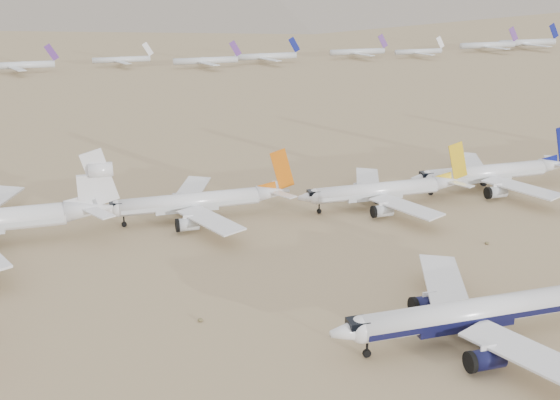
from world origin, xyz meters
TOP-DOWN VIEW (x-y plane):
  - ground at (0.00, 0.00)m, footprint 7000.00×7000.00m
  - main_airliner at (13.78, -4.96)m, footprint 51.75×50.54m
  - row2_navy_widebody at (61.35, 65.57)m, footprint 47.80×46.74m
  - row2_gold_tail at (26.16, 60.65)m, footprint 44.67×43.69m
  - row2_orange_tail at (-21.31, 65.34)m, footprint 46.00×45.00m
  - distant_storage_row at (-3.70, 322.99)m, footprint 555.49×63.96m

SIDE VIEW (x-z plane):
  - ground at x=0.00m, z-range 0.00..0.00m
  - row2_gold_tail at x=26.16m, z-range -3.51..12.40m
  - distant_storage_row at x=-3.70m, z-range -3.29..12.21m
  - row2_orange_tail at x=-21.31m, z-range -3.60..12.81m
  - row2_navy_widebody at x=61.35m, z-range -3.76..13.25m
  - main_airliner at x=13.78m, z-range -4.11..14.15m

